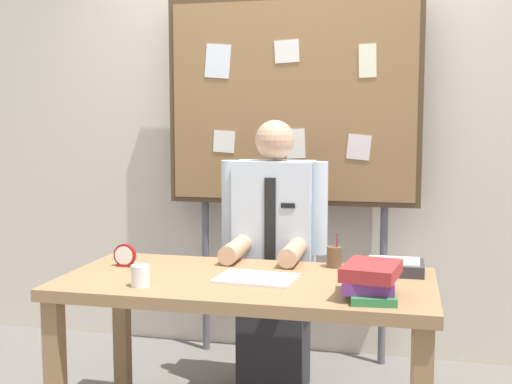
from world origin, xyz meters
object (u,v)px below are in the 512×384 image
Objects in this scene: desk at (246,300)px; open_notebook at (256,278)px; book_stack at (370,280)px; paper_tray at (394,267)px; bulletin_board at (292,106)px; desk_clock at (125,256)px; person at (274,268)px; coffee_mug at (140,276)px; pen_holder at (334,257)px.

desk is 4.84× the size of open_notebook.
book_stack is 1.16× the size of paper_tray.
desk_clock is (-0.60, -1.00, -0.71)m from bulletin_board.
book_stack is 2.88× the size of desk_clock.
bulletin_board is at bearing 125.68° from paper_tray.
person is at bearing 94.51° from open_notebook.
bulletin_board is 1.55m from coffee_mug.
coffee_mug is at bearing -115.00° from person.
open_notebook is (0.05, -0.61, 0.09)m from person.
desk is 6.07× the size of paper_tray.
bulletin_board is at bearing 90.01° from person.
desk_clock reaches higher than paper_tray.
paper_tray is (1.21, 0.15, -0.02)m from desk_clock.
person reaches higher than coffee_mug.
open_notebook is 2.04× the size of pen_holder.
open_notebook is 1.25× the size of paper_tray.
bulletin_board is (-0.00, 0.50, 0.84)m from person.
open_notebook is at bearing -155.18° from paper_tray.
person is at bearing 150.08° from paper_tray.
book_stack is (0.53, -1.27, -0.69)m from bulletin_board.
person is (0.00, 0.59, 0.01)m from desk.
open_notebook is 0.43m from pen_holder.
desk_clock reaches higher than coffee_mug.
pen_holder reaches higher than paper_tray.
pen_holder is (0.94, 0.20, 0.00)m from desk_clock.
person is 0.71m from paper_tray.
coffee_mug is (0.22, -0.32, -0.00)m from desk_clock.
book_stack is at bearing -100.94° from paper_tray.
bulletin_board reaches higher than coffee_mug.
pen_holder is (0.29, 0.31, 0.04)m from open_notebook.
paper_tray is (0.61, -0.35, 0.12)m from person.
coffee_mug is at bearing -148.78° from desk.
pen_holder is at bearing 46.84° from open_notebook.
paper_tray is (0.56, 0.26, 0.02)m from open_notebook.
book_stack is 0.93× the size of open_notebook.
book_stack is 3.45× the size of coffee_mug.
coffee_mug is at bearing -154.57° from paper_tray.
book_stack reaches higher than desk_clock.
bulletin_board is (-0.00, 1.09, 0.85)m from desk.
person reaches higher than paper_tray.
bulletin_board is at bearing 112.65° from book_stack.
person is 0.92m from coffee_mug.
bulletin_board is 7.05× the size of book_stack.
desk is 9.86× the size of pen_holder.
bulletin_board is at bearing 92.49° from open_notebook.
pen_holder is (0.72, 0.53, 0.00)m from coffee_mug.
bulletin_board reaches higher than person.
paper_tray is at bearing -54.32° from bulletin_board.
bulletin_board is at bearing 58.93° from desk_clock.
open_notebook is (0.05, -0.02, 0.10)m from desk.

